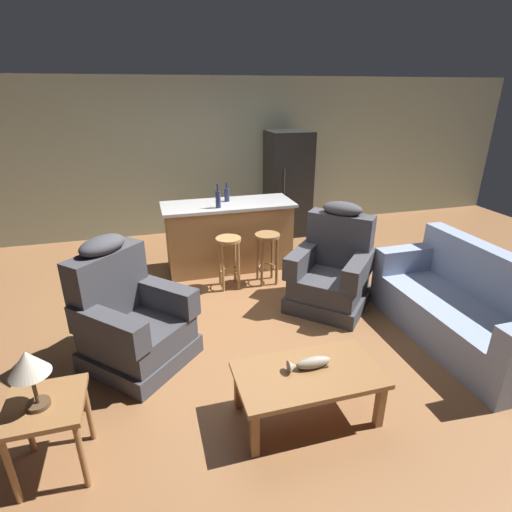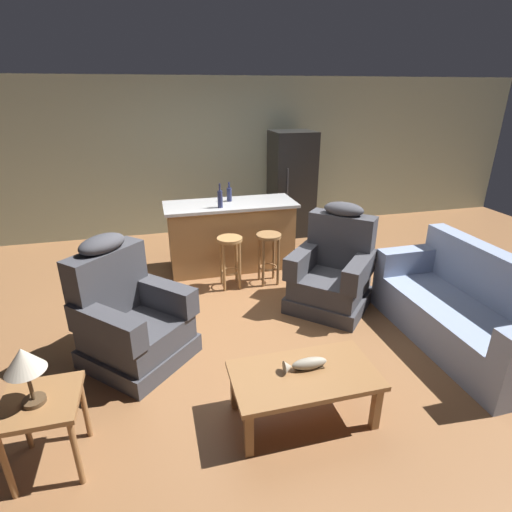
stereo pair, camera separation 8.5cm
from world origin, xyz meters
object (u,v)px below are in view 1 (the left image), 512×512
(recliner_near_lamp, at_px, (130,320))
(bottle_tall_green, at_px, (227,194))
(end_table, at_px, (47,415))
(table_lamp, at_px, (28,366))
(bar_stool_left, at_px, (229,253))
(bar_stool_right, at_px, (267,249))
(refrigerator, at_px, (288,184))
(bottle_short_amber, at_px, (218,199))
(recliner_near_island, at_px, (332,271))
(couch, at_px, (465,309))
(kitchen_island, at_px, (229,236))
(fish_figurine, at_px, (309,364))
(coffee_table, at_px, (308,378))

(recliner_near_lamp, bearing_deg, bottle_tall_green, 100.78)
(end_table, relative_size, bottle_tall_green, 2.12)
(end_table, bearing_deg, table_lamp, -137.78)
(table_lamp, bearing_deg, bar_stool_left, 53.90)
(bar_stool_right, xyz_separation_m, refrigerator, (0.94, 1.83, 0.41))
(refrigerator, distance_m, bottle_short_amber, 2.04)
(bar_stool_right, height_order, bottle_short_amber, bottle_short_amber)
(recliner_near_lamp, xyz_separation_m, recliner_near_island, (2.27, 0.47, 0.00))
(recliner_near_island, distance_m, bar_stool_right, 0.94)
(bar_stool_right, bearing_deg, end_table, -133.38)
(recliner_near_lamp, bearing_deg, recliner_near_island, 57.11)
(recliner_near_lamp, relative_size, refrigerator, 0.68)
(table_lamp, relative_size, bar_stool_right, 0.60)
(table_lamp, distance_m, bottle_short_amber, 3.27)
(couch, bearing_deg, recliner_near_lamp, -10.28)
(couch, bearing_deg, bar_stool_left, -41.47)
(recliner_near_lamp, distance_m, bar_stool_right, 2.10)
(bottle_short_amber, bearing_deg, table_lamp, -121.10)
(kitchen_island, relative_size, bar_stool_left, 2.65)
(kitchen_island, bearing_deg, end_table, -121.72)
(bottle_tall_green, bearing_deg, kitchen_island, -95.89)
(recliner_near_lamp, relative_size, bottle_tall_green, 4.55)
(recliner_near_lamp, relative_size, table_lamp, 2.93)
(couch, height_order, recliner_near_island, recliner_near_island)
(end_table, height_order, bottle_short_amber, bottle_short_amber)
(fish_figurine, height_order, recliner_near_island, recliner_near_island)
(coffee_table, height_order, recliner_near_island, recliner_near_island)
(recliner_near_lamp, relative_size, bar_stool_left, 1.76)
(bar_stool_left, bearing_deg, bar_stool_right, 0.00)
(bottle_tall_green, relative_size, bottle_short_amber, 0.83)
(fish_figurine, bearing_deg, couch, 15.06)
(bar_stool_left, bearing_deg, refrigerator, 51.67)
(coffee_table, height_order, table_lamp, table_lamp)
(couch, relative_size, recliner_near_island, 1.59)
(kitchen_island, height_order, bottle_tall_green, bottle_tall_green)
(recliner_near_island, relative_size, table_lamp, 2.93)
(couch, relative_size, refrigerator, 1.08)
(end_table, height_order, bar_stool_left, bar_stool_left)
(recliner_near_island, bearing_deg, bottle_tall_green, -104.31)
(coffee_table, distance_m, refrigerator, 4.42)
(end_table, xyz_separation_m, bottle_tall_green, (1.84, 3.07, 0.59))
(bar_stool_left, bearing_deg, coffee_table, -87.46)
(fish_figurine, bearing_deg, table_lamp, -178.65)
(recliner_near_island, bearing_deg, bottle_short_amber, -93.42)
(fish_figurine, distance_m, refrigerator, 4.36)
(coffee_table, height_order, bottle_short_amber, bottle_short_amber)
(fish_figurine, bearing_deg, coffee_table, -115.85)
(recliner_near_island, height_order, bottle_tall_green, bottle_tall_green)
(end_table, xyz_separation_m, bar_stool_right, (2.20, 2.33, 0.01))
(recliner_near_island, bearing_deg, end_table, -16.64)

